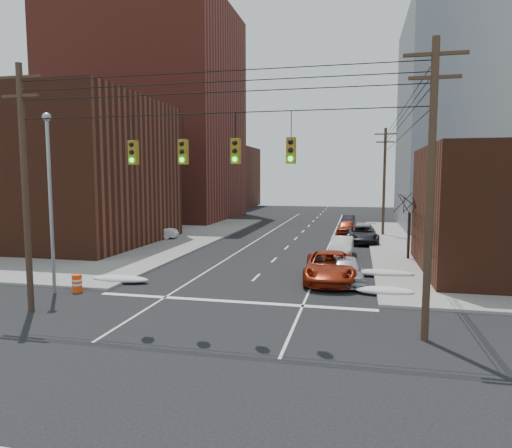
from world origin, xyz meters
The scene contains 28 objects.
ground centered at (0.00, 0.00, 0.00)m, with size 160.00×160.00×0.00m, color black.
sidewalk_nw centered at (-27.00, 27.00, 0.07)m, with size 40.00×40.00×0.15m, color gray.
building_brick_tall centered at (-24.00, 48.00, 15.00)m, with size 24.00×20.00×30.00m, color maroon.
building_brick_near centered at (-22.00, 22.00, 6.50)m, with size 20.00×16.00×13.00m, color #4E2417.
building_brick_far centered at (-26.00, 74.00, 6.00)m, with size 22.00×18.00×12.00m, color #4E2417.
building_office centered at (22.00, 44.00, 12.50)m, with size 22.00×20.00×25.00m, color gray.
building_glass centered at (24.00, 70.00, 11.00)m, with size 20.00×18.00×22.00m, color gray.
utility_pole_left centered at (-8.50, 3.00, 5.78)m, with size 2.20×0.28×11.00m.
utility_pole_right centered at (8.50, 3.00, 5.78)m, with size 2.20×0.28×11.00m.
utility_pole_far centered at (8.50, 34.00, 5.78)m, with size 2.20×0.28×11.00m.
traffic_signals centered at (0.10, 2.97, 7.17)m, with size 17.00×0.42×2.02m.
street_light centered at (-9.50, 6.00, 5.54)m, with size 0.44×0.44×9.32m.
bare_tree centered at (9.59, 20.00, 2.32)m, with size 2.09×2.20×4.93m.
snow_nw centered at (-7.40, 9.00, 0.21)m, with size 3.50×1.08×0.42m, color silver.
snow_ne centered at (7.40, 9.50, 0.21)m, with size 3.00×1.08×0.42m, color silver.
snow_east_far centered at (7.40, 14.00, 0.21)m, with size 4.00×1.08×0.42m, color silver.
red_pickup centered at (4.42, 11.95, 0.86)m, with size 2.87×6.21×1.73m, color maroon.
parked_car_a centered at (5.39, 11.60, 0.77)m, with size 1.82×4.52×1.54m, color #BAB9BE.
parked_car_b centered at (4.80, 20.55, 0.76)m, with size 1.60×4.59×1.51m, color silver.
parked_car_c centered at (6.39, 28.27, 0.78)m, with size 2.60×5.65×1.57m, color black.
parked_car_d centered at (6.40, 29.75, 0.78)m, with size 2.19×5.39×1.56m, color #B2B2B7.
parked_car_e centered at (4.80, 34.23, 0.76)m, with size 1.79×4.44×1.51m, color #98260D.
parked_car_f centered at (4.80, 43.42, 0.65)m, with size 1.37×3.94×1.30m, color black.
lot_car_a centered at (-13.10, 25.90, 0.86)m, with size 1.49×4.28×1.41m, color silver.
lot_car_b centered at (-14.50, 23.92, 0.83)m, with size 2.27×4.93×1.37m, color #A1A0A5.
lot_car_c centered at (-19.63, 19.74, 0.94)m, with size 2.22×5.46×1.59m, color black.
lot_car_d centered at (-17.80, 29.30, 0.88)m, with size 1.72×4.28×1.46m, color #A1A0A5.
construction_barrel centered at (-8.50, 6.50, 0.48)m, with size 0.63×0.63×0.93m.
Camera 1 is at (5.96, -14.54, 6.10)m, focal length 32.00 mm.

